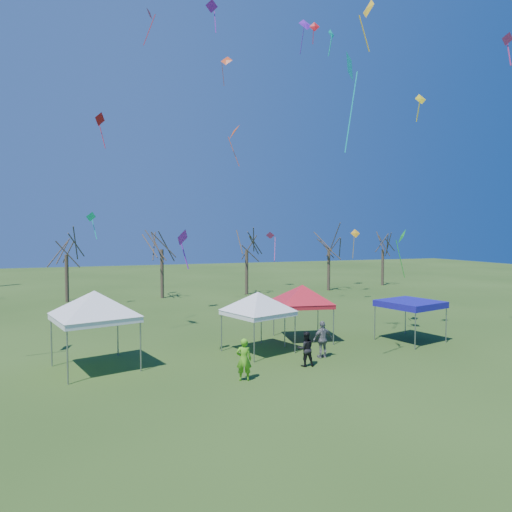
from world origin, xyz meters
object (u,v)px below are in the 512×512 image
at_px(tent_blue, 410,304).
at_px(person_dark, 306,349).
at_px(tree_4, 329,234).
at_px(tent_red, 303,289).
at_px(tree_2, 162,232).
at_px(tree_3, 247,234).
at_px(tent_white_west, 94,296).
at_px(tree_1, 66,237).
at_px(tent_white_mid, 258,296).
at_px(person_grey, 323,339).
at_px(tree_5, 383,237).
at_px(person_green, 244,359).

bearing_deg(tent_blue, person_dark, -163.07).
xyz_separation_m(tree_4, tent_red, (-12.64, -19.64, -3.06)).
bearing_deg(tree_2, tree_3, -2.27).
distance_m(tree_4, tent_white_west, 32.29).
height_order(tree_1, tent_white_west, tree_1).
bearing_deg(tent_white_mid, tent_red, 25.83).
height_order(tree_2, person_dark, tree_2).
xyz_separation_m(tree_2, tree_4, (17.72, -0.38, -0.23)).
xyz_separation_m(tent_blue, person_grey, (-6.37, -1.37, -1.22)).
height_order(tree_4, person_dark, tree_4).
distance_m(tree_5, tent_white_west, 40.06).
xyz_separation_m(tree_1, person_green, (8.00, -26.00, -4.90)).
distance_m(tree_3, person_grey, 24.32).
height_order(tent_white_west, tent_blue, tent_white_west).
bearing_deg(tent_red, person_green, -133.83).
bearing_deg(tree_1, tree_5, 2.35).
bearing_deg(tent_red, tent_blue, -22.68).
xyz_separation_m(tree_5, person_grey, (-21.70, -25.45, -4.81)).
distance_m(tree_2, person_green, 26.29).
bearing_deg(person_green, tree_3, -91.60).
height_order(tent_white_mid, person_dark, tent_white_mid).
bearing_deg(tree_1, person_green, -72.90).
bearing_deg(tent_white_west, tent_red, 9.14).
distance_m(tent_red, person_dark, 5.63).
bearing_deg(person_green, tent_red, -116.32).
bearing_deg(person_grey, tree_4, -123.83).
height_order(tree_2, tree_3, tree_2).
relative_size(tree_1, person_dark, 4.62).
distance_m(tent_white_mid, tent_red, 3.71).
relative_size(tree_1, tent_white_west, 1.66).
height_order(tree_2, tent_red, tree_2).
xyz_separation_m(tent_red, tent_blue, (5.67, -2.37, -0.86)).
xyz_separation_m(tent_white_west, tent_blue, (17.00, -0.55, -1.21)).
bearing_deg(tree_5, tree_3, -173.48).
relative_size(tent_white_west, person_green, 2.53).
xyz_separation_m(tent_white_mid, person_dark, (1.22, -3.12, -2.12)).
relative_size(tree_4, tent_blue, 2.20).
height_order(tree_2, tree_5, tree_2).
bearing_deg(tent_white_mid, person_grey, -38.80).
distance_m(tent_white_west, tent_blue, 17.06).
relative_size(tree_4, tree_5, 1.06).
height_order(tree_5, tent_blue, tree_5).
height_order(tree_5, person_dark, tree_5).
distance_m(tree_2, person_dark, 25.53).
bearing_deg(tent_red, tree_4, 57.23).
bearing_deg(person_green, tree_2, -73.38).
relative_size(tent_white_west, person_grey, 2.47).
bearing_deg(tree_5, tree_2, -176.30).
distance_m(tree_4, person_grey, 27.41).
relative_size(tree_4, person_green, 4.40).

